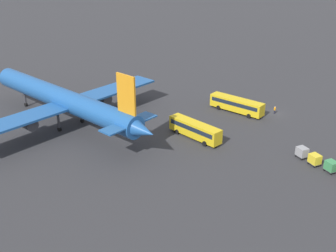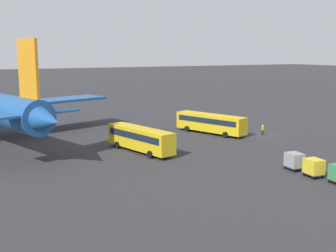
# 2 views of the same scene
# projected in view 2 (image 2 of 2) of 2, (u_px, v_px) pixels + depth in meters

# --- Properties ---
(ground_plane) EXTENTS (600.00, 600.00, 0.00)m
(ground_plane) POSITION_uv_depth(u_px,v_px,m) (263.00, 135.00, 70.46)
(ground_plane) COLOR #2D2D30
(shuttle_bus_near) EXTENTS (13.13, 6.95, 3.27)m
(shuttle_bus_near) POSITION_uv_depth(u_px,v_px,m) (211.00, 122.00, 71.33)
(shuttle_bus_near) COLOR gold
(shuttle_bus_near) RESTS_ON ground
(shuttle_bus_far) EXTENTS (12.40, 5.27, 3.35)m
(shuttle_bus_far) POSITION_uv_depth(u_px,v_px,m) (140.00, 138.00, 58.28)
(shuttle_bus_far) COLOR gold
(shuttle_bus_far) RESTS_ON ground
(worker_person) EXTENTS (0.38, 0.38, 1.74)m
(worker_person) POSITION_uv_depth(u_px,v_px,m) (263.00, 130.00, 70.13)
(worker_person) COLOR #1E1E2D
(worker_person) RESTS_ON ground
(cargo_cart_yellow) EXTENTS (2.15, 1.87, 2.06)m
(cargo_cart_yellow) POSITION_uv_depth(u_px,v_px,m) (314.00, 167.00, 46.53)
(cargo_cart_yellow) COLOR #38383D
(cargo_cart_yellow) RESTS_ON ground
(cargo_cart_grey) EXTENTS (2.15, 1.87, 2.06)m
(cargo_cart_grey) POSITION_uv_depth(u_px,v_px,m) (294.00, 160.00, 49.30)
(cargo_cart_grey) COLOR #38383D
(cargo_cart_grey) RESTS_ON ground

